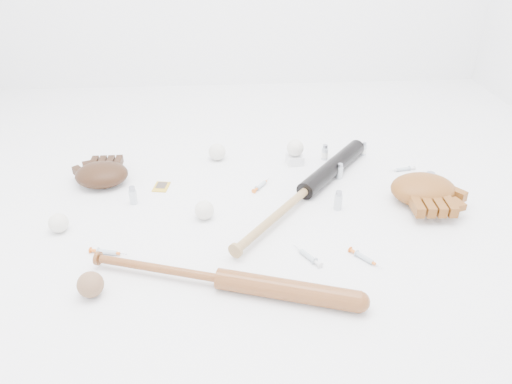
{
  "coord_description": "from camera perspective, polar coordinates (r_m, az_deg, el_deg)",
  "views": [
    {
      "loc": [
        -0.12,
        -1.55,
        1.0
      ],
      "look_at": [
        -0.01,
        0.05,
        0.06
      ],
      "focal_mm": 35.0,
      "sensor_mm": 36.0,
      "label": 1
    }
  ],
  "objects": [
    {
      "name": "glove_tan",
      "position": [
        1.99,
        18.57,
        0.33
      ],
      "size": [
        0.31,
        0.31,
        0.11
      ],
      "primitive_type": null,
      "rotation": [
        0.0,
        0.0,
        3.09
      ],
      "color": "brown",
      "rests_on": "ground"
    },
    {
      "name": "baseball_aged",
      "position": [
        1.54,
        -18.4,
        -10.01
      ],
      "size": [
        0.08,
        0.08,
        0.08
      ],
      "primitive_type": "sphere",
      "color": "brown",
      "rests_on": "ground"
    },
    {
      "name": "syringe_1",
      "position": [
        1.63,
        5.94,
        -7.28
      ],
      "size": [
        0.1,
        0.14,
        0.02
      ],
      "primitive_type": null,
      "rotation": [
        0.0,
        0.0,
        2.12
      ],
      "color": "#ADBCC6",
      "rests_on": "ground"
    },
    {
      "name": "baseball_upper",
      "position": [
        2.22,
        -4.48,
        4.59
      ],
      "size": [
        0.08,
        0.08,
        0.08
      ],
      "primitive_type": "sphere",
      "color": "silver",
      "rests_on": "ground"
    },
    {
      "name": "glove_dark",
      "position": [
        2.1,
        -17.23,
        1.95
      ],
      "size": [
        0.25,
        0.25,
        0.09
      ],
      "primitive_type": null,
      "rotation": [
        0.0,
        0.0,
        0.01
      ],
      "color": "black",
      "rests_on": "ground"
    },
    {
      "name": "baseball_mid",
      "position": [
        1.81,
        -5.92,
        -2.06
      ],
      "size": [
        0.07,
        0.07,
        0.07
      ],
      "primitive_type": "sphere",
      "color": "silver",
      "rests_on": "ground"
    },
    {
      "name": "syringe_0",
      "position": [
        1.71,
        -16.63,
        -6.6
      ],
      "size": [
        0.14,
        0.06,
        0.02
      ],
      "primitive_type": null,
      "rotation": [
        0.0,
        0.0,
        -0.25
      ],
      "color": "#ADBCC6",
      "rests_on": "ground"
    },
    {
      "name": "syringe_4",
      "position": [
        2.22,
        16.45,
        2.52
      ],
      "size": [
        0.13,
        0.04,
        0.02
      ],
      "primitive_type": null,
      "rotation": [
        0.0,
        0.0,
        3.31
      ],
      "color": "#ADBCC6",
      "rests_on": "ground"
    },
    {
      "name": "bat_dark",
      "position": [
        1.92,
        5.72,
        0.17
      ],
      "size": [
        0.66,
        0.82,
        0.07
      ],
      "primitive_type": null,
      "rotation": [
        0.0,
        0.0,
        0.91
      ],
      "color": "black",
      "rests_on": "ground"
    },
    {
      "name": "vial_2",
      "position": [
        1.87,
        9.38,
        -0.93
      ],
      "size": [
        0.03,
        0.03,
        0.08
      ],
      "primitive_type": "cylinder",
      "color": "silver",
      "rests_on": "ground"
    },
    {
      "name": "vial_4",
      "position": [
        1.94,
        -13.9,
        -0.35
      ],
      "size": [
        0.03,
        0.03,
        0.07
      ],
      "primitive_type": "cylinder",
      "color": "silver",
      "rests_on": "ground"
    },
    {
      "name": "syringe_2",
      "position": [
        2.01,
        0.58,
        0.78
      ],
      "size": [
        0.1,
        0.13,
        0.02
      ],
      "primitive_type": null,
      "rotation": [
        0.0,
        0.0,
        0.96
      ],
      "color": "#ADBCC6",
      "rests_on": "ground"
    },
    {
      "name": "trading_card",
      "position": [
        2.04,
        -10.77,
        0.59
      ],
      "size": [
        0.07,
        0.09,
        0.0
      ],
      "primitive_type": "cube",
      "rotation": [
        0.0,
        0.0,
        -0.17
      ],
      "color": "gold",
      "rests_on": "ground"
    },
    {
      "name": "bat_wood",
      "position": [
        1.5,
        -4.1,
        -9.86
      ],
      "size": [
        0.84,
        0.33,
        0.06
      ],
      "primitive_type": null,
      "rotation": [
        0.0,
        0.0,
        -0.32
      ],
      "color": "brown",
      "rests_on": "ground"
    },
    {
      "name": "vial_3",
      "position": [
        2.05,
        19.15,
        0.92
      ],
      "size": [
        0.04,
        0.04,
        0.09
      ],
      "primitive_type": "cylinder",
      "color": "silver",
      "rests_on": "ground"
    },
    {
      "name": "vial_5",
      "position": [
        2.09,
        9.56,
        2.37
      ],
      "size": [
        0.03,
        0.03,
        0.07
      ],
      "primitive_type": "cylinder",
      "color": "silver",
      "rests_on": "ground"
    },
    {
      "name": "pedestal",
      "position": [
        2.19,
        4.45,
        3.74
      ],
      "size": [
        0.08,
        0.08,
        0.04
      ],
      "primitive_type": "cube",
      "rotation": [
        0.0,
        0.0,
        0.11
      ],
      "color": "white",
      "rests_on": "ground"
    },
    {
      "name": "baseball_left",
      "position": [
        1.86,
        -21.64,
        -3.31
      ],
      "size": [
        0.07,
        0.07,
        0.07
      ],
      "primitive_type": "sphere",
      "color": "silver",
      "rests_on": "ground"
    },
    {
      "name": "syringe_3",
      "position": [
        1.65,
        12.29,
        -7.36
      ],
      "size": [
        0.11,
        0.13,
        0.02
      ],
      "primitive_type": null,
      "rotation": [
        0.0,
        0.0,
        -0.92
      ],
      "color": "#ADBCC6",
      "rests_on": "ground"
    },
    {
      "name": "vial_1",
      "position": [
        2.23,
        7.87,
        4.52
      ],
      "size": [
        0.03,
        0.03,
        0.07
      ],
      "primitive_type": "cylinder",
      "color": "silver",
      "rests_on": "ground"
    },
    {
      "name": "vial_0",
      "position": [
        2.31,
        12.23,
        4.84
      ],
      "size": [
        0.02,
        0.02,
        0.06
      ],
      "primitive_type": "cylinder",
      "color": "silver",
      "rests_on": "ground"
    },
    {
      "name": "baseball_on_pedestal",
      "position": [
        2.17,
        4.51,
        5.06
      ],
      "size": [
        0.07,
        0.07,
        0.07
      ],
      "primitive_type": "sphere",
      "color": "silver",
      "rests_on": "pedestal"
    }
  ]
}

